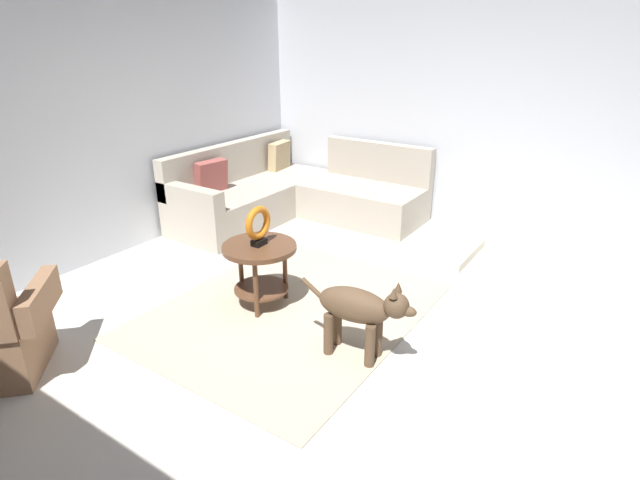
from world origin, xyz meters
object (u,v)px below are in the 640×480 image
Objects in this scene: side_table at (260,259)px; dog at (360,310)px; torus_sculpture at (258,225)px; dog_bed_mat at (444,249)px; sectional_couch at (293,195)px.

dog is (-0.19, -1.04, -0.04)m from side_table.
dog_bed_mat is at bearing -25.22° from torus_sculpture.
sectional_couch is 2.65× the size of dog.
dog is (-2.06, -0.16, 0.33)m from dog_bed_mat.
torus_sculpture is 2.17m from dog_bed_mat.
sectional_couch is at bearing 29.56° from side_table.
torus_sculpture is 0.38× the size of dog.
dog_bed_mat is (1.87, -0.88, -0.37)m from side_table.
side_table is at bearing 154.78° from dog_bed_mat.
sectional_couch is 6.90× the size of torus_sculpture.
torus_sculpture is at bearing -86.42° from side_table.
sectional_couch is 3.75× the size of side_table.
sectional_couch is 2.19m from torus_sculpture.
sectional_couch is at bearing -140.74° from dog.
dog_bed_mat is (1.87, -0.88, -0.67)m from torus_sculpture.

